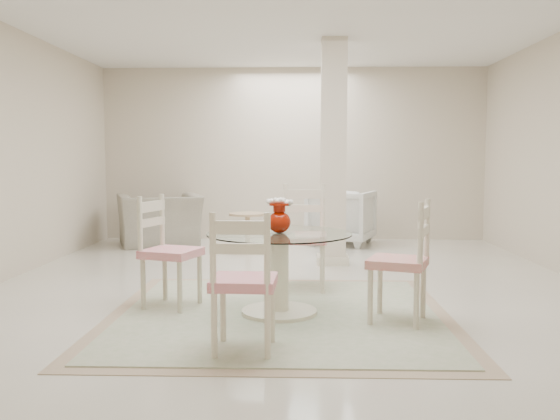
{
  "coord_description": "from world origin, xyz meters",
  "views": [
    {
      "loc": [
        0.08,
        -5.88,
        1.28
      ],
      "look_at": [
        -0.08,
        -0.91,
        0.85
      ],
      "focal_mm": 38.0,
      "sensor_mm": 36.0,
      "label": 1
    }
  ],
  "objects_px": {
    "red_vase": "(279,216)",
    "dining_chair_north": "(303,228)",
    "dining_chair_east": "(407,253)",
    "dining_chair_south": "(243,272)",
    "armchair_white": "(342,217)",
    "column": "(333,153)",
    "dining_chair_west": "(164,243)",
    "side_table": "(248,234)",
    "dining_table": "(279,273)",
    "recliner_taupe": "(160,220)"
  },
  "relations": [
    {
      "from": "red_vase",
      "to": "dining_chair_north",
      "type": "relative_size",
      "value": 0.25
    },
    {
      "from": "dining_chair_north",
      "to": "dining_chair_east",
      "type": "bearing_deg",
      "value": -55.49
    },
    {
      "from": "dining_chair_east",
      "to": "dining_chair_north",
      "type": "height_order",
      "value": "dining_chair_north"
    },
    {
      "from": "dining_chair_south",
      "to": "armchair_white",
      "type": "height_order",
      "value": "dining_chair_south"
    },
    {
      "from": "dining_chair_north",
      "to": "armchair_white",
      "type": "relative_size",
      "value": 1.26
    },
    {
      "from": "red_vase",
      "to": "dining_chair_east",
      "type": "distance_m",
      "value": 1.05
    },
    {
      "from": "column",
      "to": "dining_chair_west",
      "type": "xyz_separation_m",
      "value": [
        -1.57,
        -2.19,
        -0.79
      ]
    },
    {
      "from": "column",
      "to": "side_table",
      "type": "relative_size",
      "value": 5.07
    },
    {
      "from": "column",
      "to": "red_vase",
      "type": "xyz_separation_m",
      "value": [
        -0.58,
        -2.41,
        -0.53
      ]
    },
    {
      "from": "dining_table",
      "to": "dining_chair_west",
      "type": "bearing_deg",
      "value": 167.24
    },
    {
      "from": "column",
      "to": "dining_table",
      "type": "relative_size",
      "value": 2.29
    },
    {
      "from": "column",
      "to": "dining_table",
      "type": "distance_m",
      "value": 2.68
    },
    {
      "from": "dining_chair_south",
      "to": "armchair_white",
      "type": "distance_m",
      "value": 5.16
    },
    {
      "from": "column",
      "to": "dining_table",
      "type": "bearing_deg",
      "value": -103.42
    },
    {
      "from": "dining_chair_west",
      "to": "side_table",
      "type": "height_order",
      "value": "dining_chair_west"
    },
    {
      "from": "column",
      "to": "recliner_taupe",
      "type": "height_order",
      "value": "column"
    },
    {
      "from": "column",
      "to": "armchair_white",
      "type": "relative_size",
      "value": 2.99
    },
    {
      "from": "column",
      "to": "dining_chair_east",
      "type": "xyz_separation_m",
      "value": [
        0.42,
        -2.64,
        -0.79
      ]
    },
    {
      "from": "dining_table",
      "to": "dining_chair_south",
      "type": "height_order",
      "value": "dining_chair_south"
    },
    {
      "from": "dining_table",
      "to": "dining_chair_south",
      "type": "xyz_separation_m",
      "value": [
        -0.21,
        -1.0,
        0.2
      ]
    },
    {
      "from": "dining_chair_east",
      "to": "recliner_taupe",
      "type": "height_order",
      "value": "dining_chair_east"
    },
    {
      "from": "dining_chair_east",
      "to": "armchair_white",
      "type": "bearing_deg",
      "value": -157.59
    },
    {
      "from": "red_vase",
      "to": "armchair_white",
      "type": "height_order",
      "value": "red_vase"
    },
    {
      "from": "recliner_taupe",
      "to": "column",
      "type": "bearing_deg",
      "value": 128.06
    },
    {
      "from": "dining_chair_west",
      "to": "column",
      "type": "bearing_deg",
      "value": -17.33
    },
    {
      "from": "side_table",
      "to": "dining_chair_south",
      "type": "bearing_deg",
      "value": -85.54
    },
    {
      "from": "dining_chair_east",
      "to": "side_table",
      "type": "relative_size",
      "value": 2.0
    },
    {
      "from": "dining_chair_north",
      "to": "armchair_white",
      "type": "bearing_deg",
      "value": 80.79
    },
    {
      "from": "dining_chair_east",
      "to": "armchair_white",
      "type": "xyz_separation_m",
      "value": [
        -0.19,
        4.29,
        -0.15
      ]
    },
    {
      "from": "dining_chair_east",
      "to": "dining_chair_west",
      "type": "xyz_separation_m",
      "value": [
        -1.99,
        0.45,
        0.0
      ]
    },
    {
      "from": "dining_chair_east",
      "to": "dining_chair_north",
      "type": "xyz_separation_m",
      "value": [
        -0.79,
        1.23,
        0.04
      ]
    },
    {
      "from": "dining_chair_west",
      "to": "dining_chair_south",
      "type": "xyz_separation_m",
      "value": [
        0.79,
        -1.22,
        -0.01
      ]
    },
    {
      "from": "column",
      "to": "dining_chair_south",
      "type": "distance_m",
      "value": 3.59
    },
    {
      "from": "recliner_taupe",
      "to": "side_table",
      "type": "distance_m",
      "value": 1.47
    },
    {
      "from": "column",
      "to": "armchair_white",
      "type": "distance_m",
      "value": 1.92
    },
    {
      "from": "dining_table",
      "to": "dining_chair_north",
      "type": "height_order",
      "value": "dining_chair_north"
    },
    {
      "from": "dining_chair_west",
      "to": "dining_chair_south",
      "type": "relative_size",
      "value": 1.02
    },
    {
      "from": "armchair_white",
      "to": "side_table",
      "type": "xyz_separation_m",
      "value": [
        -1.35,
        -0.74,
        -0.16
      ]
    },
    {
      "from": "dining_chair_north",
      "to": "dining_chair_west",
      "type": "relative_size",
      "value": 1.07
    },
    {
      "from": "armchair_white",
      "to": "side_table",
      "type": "relative_size",
      "value": 1.7
    },
    {
      "from": "recliner_taupe",
      "to": "dining_chair_east",
      "type": "bearing_deg",
      "value": 103.98
    },
    {
      "from": "column",
      "to": "dining_table",
      "type": "xyz_separation_m",
      "value": [
        -0.58,
        -2.41,
        -1.0
      ]
    },
    {
      "from": "dining_table",
      "to": "side_table",
      "type": "xyz_separation_m",
      "value": [
        -0.54,
        3.33,
        -0.1
      ]
    },
    {
      "from": "column",
      "to": "red_vase",
      "type": "distance_m",
      "value": 2.54
    },
    {
      "from": "dining_table",
      "to": "dining_chair_north",
      "type": "relative_size",
      "value": 1.04
    },
    {
      "from": "dining_chair_north",
      "to": "dining_chair_west",
      "type": "distance_m",
      "value": 1.43
    },
    {
      "from": "dining_chair_east",
      "to": "dining_chair_west",
      "type": "bearing_deg",
      "value": -82.91
    },
    {
      "from": "red_vase",
      "to": "dining_chair_west",
      "type": "bearing_deg",
      "value": 167.42
    },
    {
      "from": "dining_table",
      "to": "dining_chair_west",
      "type": "height_order",
      "value": "dining_chair_west"
    },
    {
      "from": "red_vase",
      "to": "recliner_taupe",
      "type": "xyz_separation_m",
      "value": [
        -1.9,
        3.89,
        -0.44
      ]
    }
  ]
}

